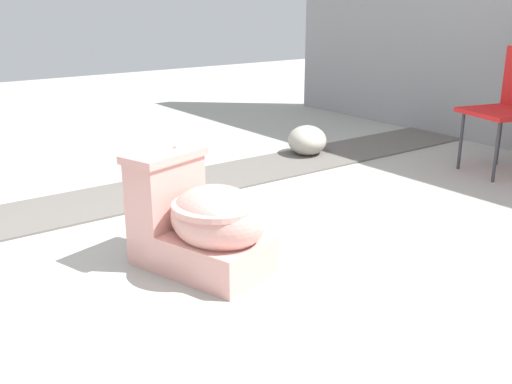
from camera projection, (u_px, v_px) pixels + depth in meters
name	position (u px, v px, depth m)	size (l,w,h in m)	color
ground_plane	(222.00, 273.00, 2.64)	(14.00, 14.00, 0.00)	#A8A59E
gravel_strip	(183.00, 185.00, 3.85)	(0.56, 8.00, 0.01)	#605B56
toilet	(201.00, 222.00, 2.61)	(0.71, 0.53, 0.52)	#E09E93
boulder_near	(307.00, 140.00, 4.58)	(0.39, 0.30, 0.22)	#ADA899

